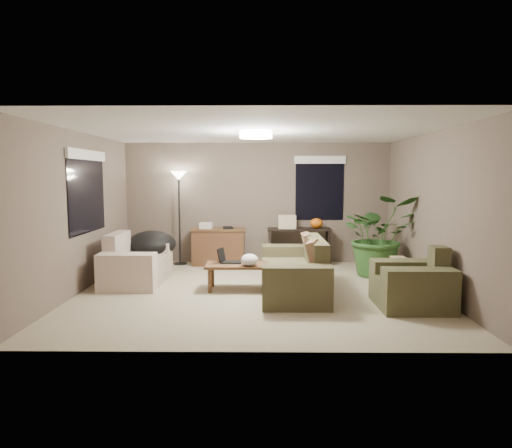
{
  "coord_description": "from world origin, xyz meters",
  "views": [
    {
      "loc": [
        0.08,
        -7.05,
        1.81
      ],
      "look_at": [
        0.0,
        0.2,
        1.05
      ],
      "focal_mm": 32.0,
      "sensor_mm": 36.0,
      "label": 1
    }
  ],
  "objects_px": {
    "papasan_chair": "(152,248)",
    "floor_lamp": "(179,187)",
    "main_sofa": "(295,273)",
    "loveseat": "(135,265)",
    "houseplant": "(379,244)",
    "cat_scratching_post": "(398,274)",
    "console_table": "(299,243)",
    "desk": "(219,246)",
    "coffee_table": "(237,268)",
    "armchair": "(413,286)"
  },
  "relations": [
    {
      "from": "papasan_chair",
      "to": "floor_lamp",
      "type": "xyz_separation_m",
      "value": [
        0.37,
        0.88,
        1.13
      ]
    },
    {
      "from": "main_sofa",
      "to": "loveseat",
      "type": "bearing_deg",
      "value": 166.54
    },
    {
      "from": "floor_lamp",
      "to": "houseplant",
      "type": "distance_m",
      "value": 4.09
    },
    {
      "from": "main_sofa",
      "to": "cat_scratching_post",
      "type": "xyz_separation_m",
      "value": [
        1.71,
        0.35,
        -0.08
      ]
    },
    {
      "from": "console_table",
      "to": "houseplant",
      "type": "bearing_deg",
      "value": -37.94
    },
    {
      "from": "papasan_chair",
      "to": "cat_scratching_post",
      "type": "xyz_separation_m",
      "value": [
        4.29,
        -1.03,
        -0.25
      ]
    },
    {
      "from": "floor_lamp",
      "to": "cat_scratching_post",
      "type": "relative_size",
      "value": 3.82
    },
    {
      "from": "loveseat",
      "to": "desk",
      "type": "height_order",
      "value": "loveseat"
    },
    {
      "from": "main_sofa",
      "to": "coffee_table",
      "type": "height_order",
      "value": "main_sofa"
    },
    {
      "from": "main_sofa",
      "to": "coffee_table",
      "type": "distance_m",
      "value": 0.92
    },
    {
      "from": "floor_lamp",
      "to": "armchair",
      "type": "bearing_deg",
      "value": -38.99
    },
    {
      "from": "loveseat",
      "to": "floor_lamp",
      "type": "relative_size",
      "value": 0.84
    },
    {
      "from": "loveseat",
      "to": "cat_scratching_post",
      "type": "bearing_deg",
      "value": -3.8
    },
    {
      "from": "floor_lamp",
      "to": "houseplant",
      "type": "bearing_deg",
      "value": -15.59
    },
    {
      "from": "armchair",
      "to": "floor_lamp",
      "type": "distance_m",
      "value": 5.04
    },
    {
      "from": "papasan_chair",
      "to": "coffee_table",
      "type": "bearing_deg",
      "value": -37.14
    },
    {
      "from": "main_sofa",
      "to": "desk",
      "type": "bearing_deg",
      "value": 122.41
    },
    {
      "from": "coffee_table",
      "to": "cat_scratching_post",
      "type": "xyz_separation_m",
      "value": [
        2.63,
        0.23,
        -0.14
      ]
    },
    {
      "from": "armchair",
      "to": "cat_scratching_post",
      "type": "distance_m",
      "value": 1.16
    },
    {
      "from": "papasan_chair",
      "to": "cat_scratching_post",
      "type": "relative_size",
      "value": 1.8
    },
    {
      "from": "floor_lamp",
      "to": "houseplant",
      "type": "height_order",
      "value": "floor_lamp"
    },
    {
      "from": "coffee_table",
      "to": "console_table",
      "type": "relative_size",
      "value": 0.77
    },
    {
      "from": "loveseat",
      "to": "desk",
      "type": "xyz_separation_m",
      "value": [
        1.28,
        1.57,
        0.08
      ]
    },
    {
      "from": "papasan_chair",
      "to": "houseplant",
      "type": "relative_size",
      "value": 0.61
    },
    {
      "from": "houseplant",
      "to": "cat_scratching_post",
      "type": "xyz_separation_m",
      "value": [
        0.11,
        -0.85,
        -0.36
      ]
    },
    {
      "from": "loveseat",
      "to": "console_table",
      "type": "relative_size",
      "value": 1.23
    },
    {
      "from": "main_sofa",
      "to": "cat_scratching_post",
      "type": "bearing_deg",
      "value": 11.6
    },
    {
      "from": "houseplant",
      "to": "cat_scratching_post",
      "type": "distance_m",
      "value": 0.93
    },
    {
      "from": "main_sofa",
      "to": "console_table",
      "type": "xyz_separation_m",
      "value": [
        0.25,
        2.26,
        0.14
      ]
    },
    {
      "from": "coffee_table",
      "to": "console_table",
      "type": "xyz_separation_m",
      "value": [
        1.16,
        2.13,
        0.08
      ]
    },
    {
      "from": "coffee_table",
      "to": "floor_lamp",
      "type": "height_order",
      "value": "floor_lamp"
    },
    {
      "from": "coffee_table",
      "to": "cat_scratching_post",
      "type": "height_order",
      "value": "cat_scratching_post"
    },
    {
      "from": "coffee_table",
      "to": "console_table",
      "type": "bearing_deg",
      "value": 61.41
    },
    {
      "from": "floor_lamp",
      "to": "cat_scratching_post",
      "type": "height_order",
      "value": "floor_lamp"
    },
    {
      "from": "desk",
      "to": "console_table",
      "type": "bearing_deg",
      "value": 1.43
    },
    {
      "from": "desk",
      "to": "floor_lamp",
      "type": "xyz_separation_m",
      "value": [
        -0.81,
        0.05,
        1.22
      ]
    },
    {
      "from": "console_table",
      "to": "houseplant",
      "type": "relative_size",
      "value": 0.88
    },
    {
      "from": "main_sofa",
      "to": "armchair",
      "type": "height_order",
      "value": "same"
    },
    {
      "from": "main_sofa",
      "to": "desk",
      "type": "relative_size",
      "value": 2.0
    },
    {
      "from": "main_sofa",
      "to": "desk",
      "type": "xyz_separation_m",
      "value": [
        -1.41,
        2.21,
        0.08
      ]
    },
    {
      "from": "main_sofa",
      "to": "coffee_table",
      "type": "xyz_separation_m",
      "value": [
        -0.91,
        0.12,
        0.06
      ]
    },
    {
      "from": "main_sofa",
      "to": "houseplant",
      "type": "height_order",
      "value": "houseplant"
    },
    {
      "from": "armchair",
      "to": "coffee_table",
      "type": "relative_size",
      "value": 1.0
    },
    {
      "from": "loveseat",
      "to": "houseplant",
      "type": "bearing_deg",
      "value": 7.38
    },
    {
      "from": "floor_lamp",
      "to": "cat_scratching_post",
      "type": "distance_m",
      "value": 4.58
    },
    {
      "from": "desk",
      "to": "console_table",
      "type": "height_order",
      "value": "same"
    },
    {
      "from": "console_table",
      "to": "houseplant",
      "type": "xyz_separation_m",
      "value": [
        1.35,
        -1.06,
        0.14
      ]
    },
    {
      "from": "console_table",
      "to": "houseplant",
      "type": "distance_m",
      "value": 1.72
    },
    {
      "from": "loveseat",
      "to": "floor_lamp",
      "type": "height_order",
      "value": "floor_lamp"
    },
    {
      "from": "coffee_table",
      "to": "desk",
      "type": "bearing_deg",
      "value": 103.21
    }
  ]
}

